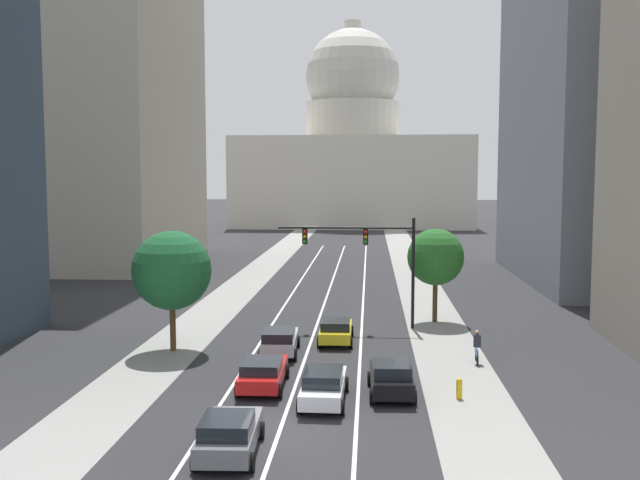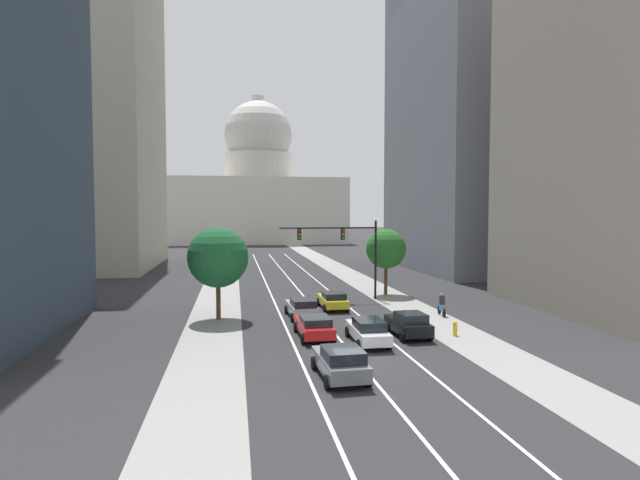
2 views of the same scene
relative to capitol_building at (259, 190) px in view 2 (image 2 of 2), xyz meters
name	(u,v)px [view 2 (image 2 of 2)]	position (x,y,z in m)	size (l,w,h in m)	color
ground_plane	(284,273)	(0.00, -68.32, -13.39)	(400.00, 400.00, 0.00)	#2B2B2D
sidewalk_left	(222,279)	(-7.64, -73.32, -13.38)	(3.75, 130.00, 0.01)	gray
sidewalk_right	(352,276)	(7.64, -73.32, -13.38)	(3.75, 130.00, 0.01)	gray
lane_stripe_left	(270,291)	(-2.88, -83.32, -13.38)	(0.16, 90.00, 0.01)	white
lane_stripe_center	(299,290)	(0.00, -83.32, -13.38)	(0.16, 90.00, 0.01)	white
lane_stripe_right	(328,290)	(2.88, -83.32, -13.38)	(0.16, 90.00, 0.01)	white
office_tower_far_left	(86,98)	(-26.11, -57.58, 9.90)	(18.29, 26.83, 46.50)	#B7AD99
office_tower_far_right	(484,107)	(27.19, -67.61, 8.47)	(20.51, 27.49, 43.63)	gray
capitol_building	(259,190)	(0.00, 0.00, 0.00)	(42.86, 22.98, 37.38)	beige
car_white	(368,330)	(1.44, -104.30, -12.62)	(2.00, 4.79, 1.47)	silver
car_gray	(341,362)	(-1.43, -110.29, -12.60)	(2.20, 4.36, 1.51)	slate
car_yellow	(333,300)	(1.44, -93.48, -12.65)	(2.00, 4.36, 1.39)	yellow
car_red	(314,326)	(-1.44, -102.44, -12.65)	(2.11, 4.66, 1.38)	red
car_black	(408,324)	(4.32, -103.12, -12.60)	(2.09, 4.08, 1.54)	black
car_silver	(302,307)	(-1.43, -96.44, -12.61)	(2.13, 4.42, 1.48)	#B2B5BA
traffic_signal_mast	(346,244)	(3.39, -89.39, -8.45)	(8.56, 0.39, 6.94)	black
fire_hydrant	(455,328)	(7.24, -103.40, -12.92)	(0.26, 0.35, 0.91)	yellow
cyclist	(442,305)	(8.86, -97.48, -12.53)	(0.38, 1.70, 1.72)	black
street_tree_near_left	(218,257)	(-7.37, -96.00, -8.94)	(4.32, 4.32, 6.61)	#51381E
street_tree_mid_right	(386,249)	(7.63, -87.33, -9.11)	(3.68, 3.68, 6.13)	#51381E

